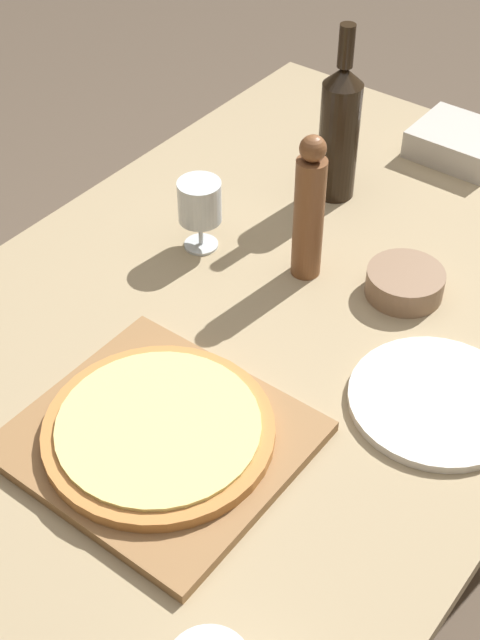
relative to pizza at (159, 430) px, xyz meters
name	(u,v)px	position (x,y,z in m)	size (l,w,h in m)	color
ground_plane	(259,572)	(-0.04, 0.31, -0.78)	(12.00, 12.00, 0.00)	brown
dining_table	(264,353)	(-0.04, 0.31, -0.12)	(0.96, 1.52, 0.75)	#9E8966
cutting_board	(160,440)	(0.00, 0.00, -0.02)	(0.37, 0.34, 0.02)	olive
pizza	(159,430)	(0.00, 0.00, 0.00)	(0.32, 0.32, 0.02)	#BC7A3D
wine_bottle	(339,130)	(-0.14, 0.67, 0.11)	(0.07, 0.07, 0.33)	black
pepper_mill	(309,211)	(-0.05, 0.44, 0.10)	(0.05, 0.05, 0.26)	brown
wine_glass	(200,203)	(-0.24, 0.39, 0.06)	(0.08, 0.08, 0.13)	silver
small_bowl	(405,283)	(0.11, 0.49, -0.01)	(0.13, 0.13, 0.04)	#84664C
dinner_plate	(436,401)	(0.27, 0.30, -0.02)	(0.26, 0.26, 0.01)	silver
food_container	(460,142)	(-0.02, 0.93, 0.00)	(0.18, 0.16, 0.06)	#BCB7AD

